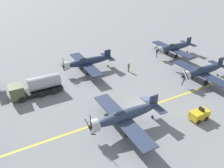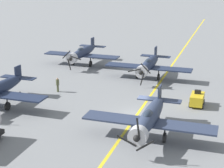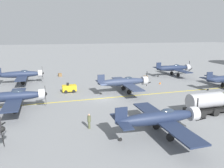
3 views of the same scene
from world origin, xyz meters
The scene contains 7 objects.
ground_plane centered at (0.00, 0.00, 0.00)m, with size 400.00×400.00×0.00m, color slate.
taxiway_stripe centered at (0.00, 0.00, 0.00)m, with size 0.30×160.00×0.01m, color yellow.
airplane_near_right centered at (13.51, -17.78, 2.01)m, with size 12.00×9.98×3.65m.
airplane_near_center centered at (1.91, -13.81, 2.01)m, with size 12.00×9.98×3.65m.
airplane_mid_center centered at (-2.45, 4.89, 2.01)m, with size 12.00×9.98×3.79m.
tow_tractor centered at (-5.70, -4.97, 0.79)m, with size 1.57×2.60×1.79m.
ground_crew_walking centered at (11.36, -4.56, 0.99)m, with size 0.40×0.40×1.82m.
Camera 2 is at (-9.04, 35.47, 14.97)m, focal length 60.00 mm.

